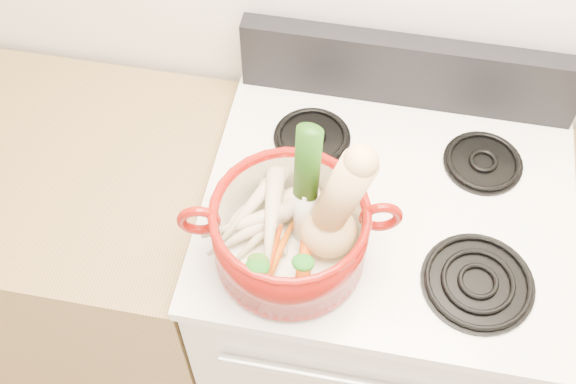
% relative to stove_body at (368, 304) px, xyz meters
% --- Properties ---
extents(stove_body, '(0.76, 0.65, 0.92)m').
position_rel_stove_body_xyz_m(stove_body, '(0.00, 0.00, 0.00)').
color(stove_body, silver).
rests_on(stove_body, floor).
extents(cooktop, '(0.78, 0.67, 0.03)m').
position_rel_stove_body_xyz_m(cooktop, '(0.00, 0.00, 0.47)').
color(cooktop, white).
rests_on(cooktop, stove_body).
extents(control_backsplash, '(0.76, 0.05, 0.18)m').
position_rel_stove_body_xyz_m(control_backsplash, '(0.00, 0.30, 0.58)').
color(control_backsplash, black).
rests_on(control_backsplash, cooktop).
extents(oven_handle, '(0.60, 0.02, 0.02)m').
position_rel_stove_body_xyz_m(oven_handle, '(0.00, -0.34, 0.32)').
color(oven_handle, silver).
rests_on(oven_handle, stove_body).
extents(burner_front_left, '(0.22, 0.22, 0.02)m').
position_rel_stove_body_xyz_m(burner_front_left, '(-0.19, -0.16, 0.50)').
color(burner_front_left, black).
rests_on(burner_front_left, cooktop).
extents(burner_front_right, '(0.22, 0.22, 0.02)m').
position_rel_stove_body_xyz_m(burner_front_right, '(0.19, -0.16, 0.50)').
color(burner_front_right, black).
rests_on(burner_front_right, cooktop).
extents(burner_back_left, '(0.17, 0.17, 0.02)m').
position_rel_stove_body_xyz_m(burner_back_left, '(-0.19, 0.14, 0.50)').
color(burner_back_left, black).
rests_on(burner_back_left, cooktop).
extents(burner_back_right, '(0.17, 0.17, 0.02)m').
position_rel_stove_body_xyz_m(burner_back_right, '(0.19, 0.14, 0.50)').
color(burner_back_right, black).
rests_on(burner_back_right, cooktop).
extents(dutch_oven, '(0.36, 0.36, 0.15)m').
position_rel_stove_body_xyz_m(dutch_oven, '(-0.18, -0.17, 0.58)').
color(dutch_oven, maroon).
rests_on(dutch_oven, burner_front_left).
extents(pot_handle_left, '(0.09, 0.04, 0.08)m').
position_rel_stove_body_xyz_m(pot_handle_left, '(-0.35, -0.20, 0.63)').
color(pot_handle_left, maroon).
rests_on(pot_handle_left, dutch_oven).
extents(pot_handle_right, '(0.09, 0.04, 0.08)m').
position_rel_stove_body_xyz_m(pot_handle_right, '(-0.02, -0.13, 0.63)').
color(pot_handle_right, maroon).
rests_on(pot_handle_right, dutch_oven).
extents(squash, '(0.19, 0.12, 0.30)m').
position_rel_stove_body_xyz_m(squash, '(-0.11, -0.15, 0.68)').
color(squash, '#E0AE73').
rests_on(squash, dutch_oven).
extents(leek, '(0.06, 0.08, 0.31)m').
position_rel_stove_body_xyz_m(leek, '(-0.16, -0.13, 0.69)').
color(leek, silver).
rests_on(leek, dutch_oven).
extents(ginger, '(0.10, 0.09, 0.05)m').
position_rel_stove_body_xyz_m(ginger, '(-0.18, -0.08, 0.56)').
color(ginger, '#D3B682').
rests_on(ginger, dutch_oven).
extents(parsnip_0, '(0.16, 0.21, 0.06)m').
position_rel_stove_body_xyz_m(parsnip_0, '(-0.22, -0.14, 0.56)').
color(parsnip_0, beige).
rests_on(parsnip_0, dutch_oven).
extents(parsnip_1, '(0.18, 0.16, 0.06)m').
position_rel_stove_body_xyz_m(parsnip_1, '(-0.26, -0.17, 0.57)').
color(parsnip_1, beige).
rests_on(parsnip_1, dutch_oven).
extents(parsnip_2, '(0.11, 0.18, 0.06)m').
position_rel_stove_body_xyz_m(parsnip_2, '(-0.22, -0.12, 0.57)').
color(parsnip_2, beige).
rests_on(parsnip_2, dutch_oven).
extents(parsnip_3, '(0.17, 0.11, 0.05)m').
position_rel_stove_body_xyz_m(parsnip_3, '(-0.28, -0.16, 0.58)').
color(parsnip_3, beige).
rests_on(parsnip_3, dutch_oven).
extents(parsnip_4, '(0.15, 0.23, 0.07)m').
position_rel_stove_body_xyz_m(parsnip_4, '(-0.26, -0.10, 0.59)').
color(parsnip_4, beige).
rests_on(parsnip_4, dutch_oven).
extents(parsnip_5, '(0.07, 0.22, 0.06)m').
position_rel_stove_body_xyz_m(parsnip_5, '(-0.22, -0.16, 0.59)').
color(parsnip_5, beige).
rests_on(parsnip_5, dutch_oven).
extents(carrot_0, '(0.07, 0.16, 0.04)m').
position_rel_stove_body_xyz_m(carrot_0, '(-0.20, -0.21, 0.56)').
color(carrot_0, '#C65909').
rests_on(carrot_0, dutch_oven).
extents(carrot_1, '(0.05, 0.16, 0.05)m').
position_rel_stove_body_xyz_m(carrot_1, '(-0.21, -0.23, 0.57)').
color(carrot_1, '#CB3E0A').
rests_on(carrot_1, dutch_oven).
extents(carrot_2, '(0.05, 0.17, 0.05)m').
position_rel_stove_body_xyz_m(carrot_2, '(-0.15, -0.18, 0.57)').
color(carrot_2, '#D55A0A').
rests_on(carrot_2, dutch_oven).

